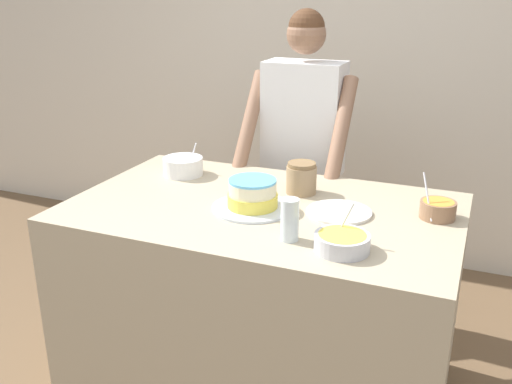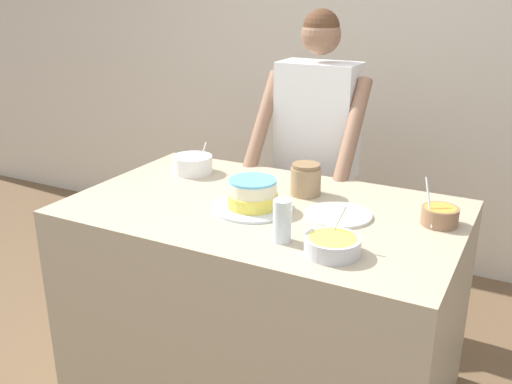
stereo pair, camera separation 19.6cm
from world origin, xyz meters
name	(u,v)px [view 1 (the left image)]	position (x,y,z in m)	size (l,w,h in m)	color
wall_back	(357,61)	(0.00, 2.09, 1.30)	(10.00, 0.05, 2.60)	beige
counter	(262,300)	(0.00, 0.48, 0.45)	(1.59, 0.97, 0.89)	tan
person_baker	(303,139)	(-0.08, 1.25, 0.98)	(0.55, 0.47, 1.64)	#2D2D38
cake	(253,196)	(-0.03, 0.44, 0.95)	(0.33, 0.33, 0.13)	silver
frosting_bowl_orange	(438,209)	(0.68, 0.62, 0.93)	(0.14, 0.14, 0.18)	#936B4C
frosting_bowl_yellow	(342,241)	(0.41, 0.20, 0.93)	(0.19, 0.19, 0.15)	silver
frosting_bowl_white	(183,165)	(-0.51, 0.72, 0.94)	(0.19, 0.19, 0.15)	white
drinking_glass	(290,220)	(0.21, 0.21, 0.97)	(0.07, 0.07, 0.16)	silver
ceramic_plate	(339,212)	(0.31, 0.52, 0.90)	(0.26, 0.26, 0.01)	white
stoneware_jar	(301,178)	(0.10, 0.69, 0.96)	(0.13, 0.13, 0.14)	#9E7F5B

